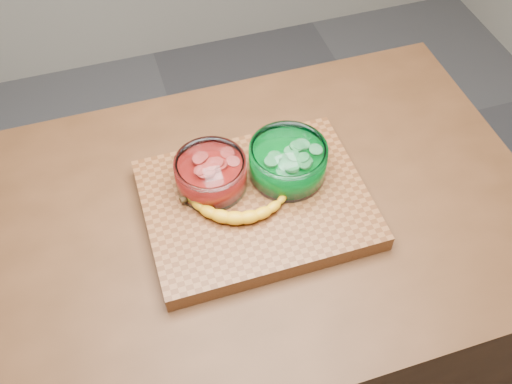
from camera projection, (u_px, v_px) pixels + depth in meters
name	position (u px, v px, depth m)	size (l,w,h in m)	color
ground	(256.00, 371.00, 1.89)	(3.50, 3.50, 0.00)	#515054
counter	(256.00, 309.00, 1.54)	(1.20, 0.80, 0.90)	#4F2D17
cutting_board	(256.00, 204.00, 1.17)	(0.45, 0.35, 0.04)	brown
bowl_red	(211.00, 174.00, 1.15)	(0.15, 0.15, 0.07)	white
bowl_green	(288.00, 161.00, 1.17)	(0.16, 0.16, 0.07)	white
banana	(238.00, 202.00, 1.13)	(0.22, 0.14, 0.03)	#ECA715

